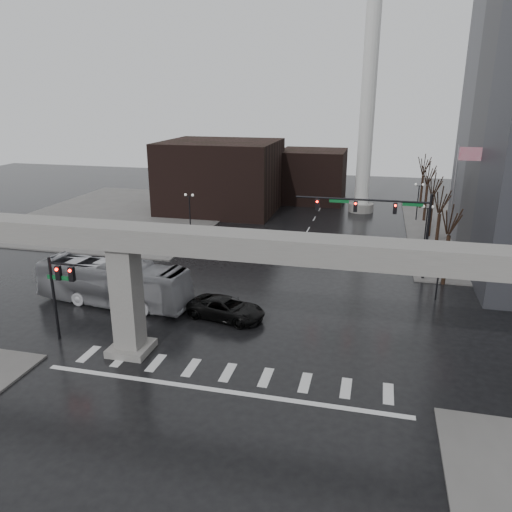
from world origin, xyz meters
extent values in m
plane|color=black|center=(0.00, 0.00, 0.00)|extent=(160.00, 160.00, 0.00)
cube|color=#64625F|center=(-26.00, 36.00, 0.07)|extent=(28.00, 36.00, 0.15)
cube|color=gray|center=(0.00, 0.00, 8.00)|extent=(48.00, 2.20, 1.40)
cube|color=gray|center=(-7.00, 0.00, 3.65)|extent=(1.60, 1.60, 7.30)
cube|color=gray|center=(-7.00, 0.00, 0.25)|extent=(2.60, 2.60, 0.50)
cube|color=black|center=(-14.00, 42.00, 5.00)|extent=(16.00, 14.00, 10.00)
cube|color=black|center=(-2.00, 52.00, 4.00)|extent=(10.00, 10.00, 8.00)
cylinder|color=silver|center=(6.00, 46.00, 15.00)|extent=(2.00, 2.00, 30.00)
cylinder|color=gray|center=(6.00, 46.00, 0.60)|extent=(3.60, 3.60, 1.20)
cylinder|color=black|center=(12.80, 18.80, 4.00)|extent=(0.24, 0.24, 8.00)
cylinder|color=black|center=(6.80, 18.80, 7.20)|extent=(12.00, 0.18, 0.18)
cube|color=black|center=(9.80, 18.80, 6.55)|extent=(0.35, 0.30, 1.00)
cube|color=black|center=(6.30, 18.80, 6.55)|extent=(0.35, 0.30, 1.00)
cube|color=black|center=(2.80, 18.80, 6.55)|extent=(0.35, 0.30, 1.00)
sphere|color=#FF0C05|center=(9.80, 18.62, 6.85)|extent=(0.20, 0.20, 0.20)
cube|color=#0D602A|center=(11.30, 18.80, 7.00)|extent=(1.80, 0.05, 0.35)
cube|color=#0D602A|center=(4.80, 18.80, 7.00)|extent=(1.80, 0.05, 0.35)
cylinder|color=black|center=(-12.80, 0.50, 3.00)|extent=(0.20, 0.20, 6.00)
cylinder|color=black|center=(-11.80, 0.50, 5.60)|extent=(2.00, 0.14, 0.14)
cube|color=black|center=(-12.20, 0.50, 4.95)|extent=(0.35, 0.30, 1.00)
cube|color=black|center=(-11.20, 0.50, 4.95)|extent=(0.35, 0.30, 1.00)
cube|color=#0D602A|center=(-12.30, 0.50, 4.60)|extent=(1.60, 0.05, 0.30)
cylinder|color=silver|center=(15.00, 22.00, 6.00)|extent=(0.12, 0.12, 12.00)
cube|color=red|center=(16.00, 22.00, 11.20)|extent=(2.00, 0.03, 1.20)
cylinder|color=black|center=(13.50, 14.00, 2.40)|extent=(0.14, 0.14, 4.80)
cube|color=black|center=(13.50, 14.00, 4.75)|extent=(0.90, 0.06, 0.06)
sphere|color=silver|center=(13.05, 14.00, 4.95)|extent=(0.32, 0.32, 0.32)
sphere|color=silver|center=(13.95, 14.00, 4.95)|extent=(0.32, 0.32, 0.32)
cylinder|color=black|center=(13.50, 28.00, 2.40)|extent=(0.14, 0.14, 4.80)
cube|color=black|center=(13.50, 28.00, 4.75)|extent=(0.90, 0.06, 0.06)
sphere|color=silver|center=(13.05, 28.00, 4.95)|extent=(0.32, 0.32, 0.32)
sphere|color=silver|center=(13.95, 28.00, 4.95)|extent=(0.32, 0.32, 0.32)
cylinder|color=black|center=(13.50, 42.00, 2.40)|extent=(0.14, 0.14, 4.80)
cube|color=black|center=(13.50, 42.00, 4.75)|extent=(0.90, 0.06, 0.06)
sphere|color=silver|center=(13.05, 42.00, 4.95)|extent=(0.32, 0.32, 0.32)
sphere|color=silver|center=(13.95, 42.00, 4.95)|extent=(0.32, 0.32, 0.32)
cylinder|color=black|center=(-13.50, 14.00, 2.40)|extent=(0.14, 0.14, 4.80)
cube|color=black|center=(-13.50, 14.00, 4.75)|extent=(0.90, 0.06, 0.06)
sphere|color=silver|center=(-13.95, 14.00, 4.95)|extent=(0.32, 0.32, 0.32)
sphere|color=silver|center=(-13.05, 14.00, 4.95)|extent=(0.32, 0.32, 0.32)
cylinder|color=black|center=(-13.50, 28.00, 2.40)|extent=(0.14, 0.14, 4.80)
cube|color=black|center=(-13.50, 28.00, 4.75)|extent=(0.90, 0.06, 0.06)
sphere|color=silver|center=(-13.95, 28.00, 4.95)|extent=(0.32, 0.32, 0.32)
sphere|color=silver|center=(-13.05, 28.00, 4.95)|extent=(0.32, 0.32, 0.32)
cylinder|color=black|center=(-13.50, 42.00, 2.40)|extent=(0.14, 0.14, 4.80)
cube|color=black|center=(-13.50, 42.00, 4.75)|extent=(0.90, 0.06, 0.06)
sphere|color=silver|center=(-13.95, 42.00, 4.95)|extent=(0.32, 0.32, 0.32)
sphere|color=silver|center=(-13.05, 42.00, 4.95)|extent=(0.32, 0.32, 0.32)
cylinder|color=black|center=(14.50, 18.00, 2.27)|extent=(0.34, 0.34, 4.55)
cylinder|color=black|center=(14.50, 18.00, 6.01)|extent=(0.12, 1.52, 2.98)
cylinder|color=black|center=(15.00, 18.25, 5.78)|extent=(0.83, 1.14, 2.51)
cylinder|color=black|center=(14.50, 26.00, 2.33)|extent=(0.34, 0.34, 4.66)
cylinder|color=black|center=(14.50, 26.00, 6.15)|extent=(0.12, 1.55, 3.05)
cylinder|color=black|center=(15.00, 26.25, 5.91)|extent=(0.85, 1.16, 2.57)
cylinder|color=black|center=(14.50, 34.00, 2.38)|extent=(0.34, 0.34, 4.76)
cylinder|color=black|center=(14.50, 34.00, 6.29)|extent=(0.12, 1.59, 3.11)
cylinder|color=black|center=(15.00, 34.25, 6.05)|extent=(0.86, 1.18, 2.62)
cylinder|color=black|center=(14.50, 42.00, 2.43)|extent=(0.34, 0.34, 4.87)
cylinder|color=black|center=(14.50, 42.00, 6.43)|extent=(0.12, 1.62, 3.18)
cylinder|color=black|center=(15.00, 42.25, 6.18)|extent=(0.88, 1.20, 2.68)
cylinder|color=black|center=(14.50, 50.00, 2.48)|extent=(0.34, 0.34, 4.97)
cylinder|color=black|center=(14.50, 50.00, 6.57)|extent=(0.12, 1.65, 3.25)
cylinder|color=black|center=(15.00, 50.25, 6.31)|extent=(0.89, 1.23, 2.74)
imported|color=black|center=(-2.36, 6.42, 0.83)|extent=(6.41, 3.91, 1.66)
imported|color=#AEAEB3|center=(-12.05, 6.99, 1.82)|extent=(13.30, 4.30, 3.64)
imported|color=black|center=(-6.05, 24.89, 0.67)|extent=(2.29, 4.14, 1.33)
camera|label=1|loc=(8.11, -26.79, 16.36)|focal=35.00mm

